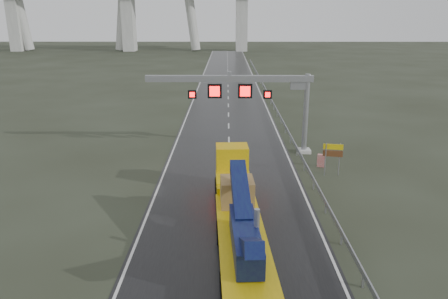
{
  "coord_description": "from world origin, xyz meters",
  "views": [
    {
      "loc": [
        -0.24,
        -20.55,
        12.08
      ],
      "look_at": [
        -0.41,
        8.4,
        3.2
      ],
      "focal_mm": 35.0,
      "sensor_mm": 36.0,
      "label": 1
    }
  ],
  "objects_px": {
    "exit_sign_pair": "(333,153)",
    "striped_barrier": "(321,161)",
    "heavy_haul_truck": "(238,205)",
    "sign_gantry": "(253,92)"
  },
  "relations": [
    {
      "from": "exit_sign_pair",
      "to": "heavy_haul_truck",
      "type": "bearing_deg",
      "value": -118.77
    },
    {
      "from": "sign_gantry",
      "to": "exit_sign_pair",
      "type": "distance_m",
      "value": 9.29
    },
    {
      "from": "sign_gantry",
      "to": "heavy_haul_truck",
      "type": "height_order",
      "value": "sign_gantry"
    },
    {
      "from": "sign_gantry",
      "to": "exit_sign_pair",
      "type": "xyz_separation_m",
      "value": [
        5.96,
        -6.05,
        -3.78
      ]
    },
    {
      "from": "exit_sign_pair",
      "to": "striped_barrier",
      "type": "relative_size",
      "value": 2.46
    },
    {
      "from": "exit_sign_pair",
      "to": "striped_barrier",
      "type": "xyz_separation_m",
      "value": [
        -0.39,
        2.05,
        -1.3
      ]
    },
    {
      "from": "heavy_haul_truck",
      "to": "striped_barrier",
      "type": "relative_size",
      "value": 16.2
    },
    {
      "from": "heavy_haul_truck",
      "to": "exit_sign_pair",
      "type": "height_order",
      "value": "heavy_haul_truck"
    },
    {
      "from": "heavy_haul_truck",
      "to": "striped_barrier",
      "type": "distance_m",
      "value": 13.36
    },
    {
      "from": "exit_sign_pair",
      "to": "striped_barrier",
      "type": "height_order",
      "value": "exit_sign_pair"
    }
  ]
}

